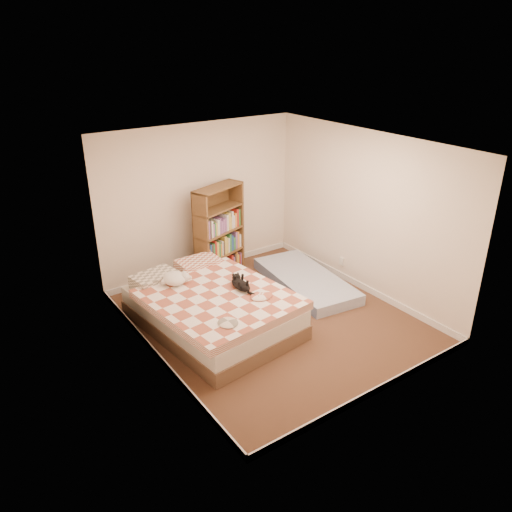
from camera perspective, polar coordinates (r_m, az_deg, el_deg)
room at (r=6.67m, az=1.87°, el=1.62°), size 3.51×4.01×2.51m
bed at (r=6.97m, az=-5.18°, el=-5.85°), size 1.88×2.45×0.61m
bookshelf at (r=8.28m, az=-4.27°, el=1.46°), size 1.03×0.61×1.55m
floor_mattress at (r=8.12m, az=5.68°, el=-2.80°), size 1.11×2.04×0.18m
black_cat at (r=6.84m, az=-1.87°, el=-3.20°), size 0.28×0.65×0.15m
white_dog at (r=7.02m, az=-9.20°, el=-2.54°), size 0.40×0.43×0.17m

